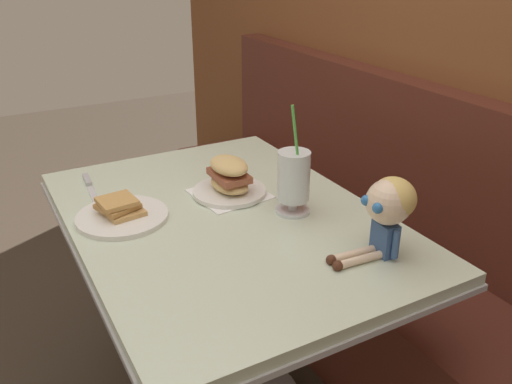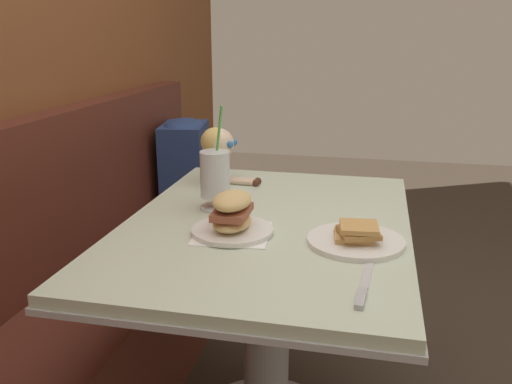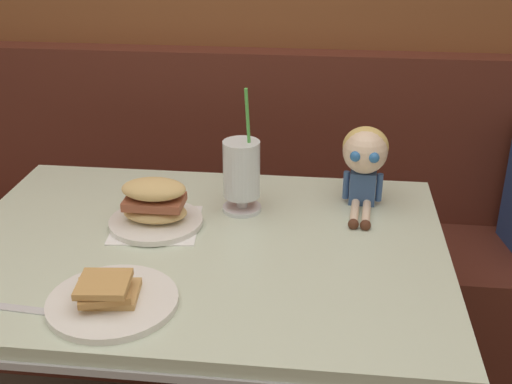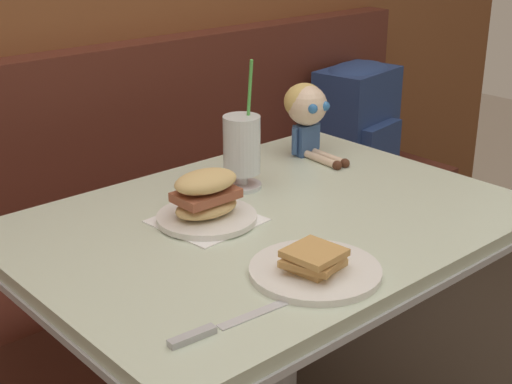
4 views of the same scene
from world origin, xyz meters
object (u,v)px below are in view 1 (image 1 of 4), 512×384
Objects in this scene: butter_knife at (89,184)px; sandwich_plate at (229,180)px; milkshake_glass at (294,179)px; seated_doll at (388,206)px; toast_plate at (122,214)px.

sandwich_plate is at bearing 52.49° from butter_knife.
butter_knife is at bearing -135.29° from milkshake_glass.
milkshake_glass is at bearing 28.50° from sandwich_plate.
sandwich_plate is at bearing -159.93° from seated_doll.
seated_doll reaches higher than sandwich_plate.
butter_knife is at bearing -127.51° from sandwich_plate.
sandwich_plate is at bearing -151.50° from milkshake_glass.
seated_doll reaches higher than toast_plate.
butter_knife is (-0.46, -0.46, -0.10)m from milkshake_glass.
milkshake_glass is 1.43× the size of sandwich_plate.
sandwich_plate is at bearing 89.71° from toast_plate.
toast_plate is 1.13× the size of seated_doll.
milkshake_glass is at bearing 66.02° from toast_plate.
toast_plate is at bearing -133.91° from seated_doll.
toast_plate is at bearing 5.54° from butter_knife.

